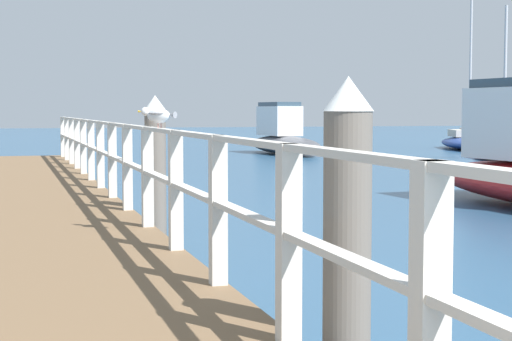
% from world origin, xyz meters
% --- Properties ---
extents(pier_deck, '(2.33, 24.70, 0.36)m').
position_xyz_m(pier_deck, '(0.00, 12.35, 0.18)').
color(pier_deck, brown).
rests_on(pier_deck, ground_plane).
extents(pier_railing, '(0.12, 23.22, 1.12)m').
position_xyz_m(pier_railing, '(1.08, 12.35, 1.05)').
color(pier_railing, beige).
rests_on(pier_railing, pier_deck).
extents(dock_piling_near, '(0.29, 0.29, 1.86)m').
position_xyz_m(dock_piling_near, '(1.46, 4.17, 0.94)').
color(dock_piling_near, '#6B6056').
rests_on(dock_piling_near, ground_plane).
extents(dock_piling_far, '(0.29, 0.29, 1.86)m').
position_xyz_m(dock_piling_far, '(1.46, 10.76, 0.94)').
color(dock_piling_far, '#6B6056').
rests_on(dock_piling_far, ground_plane).
extents(seagull_foreground, '(0.35, 0.38, 0.21)m').
position_xyz_m(seagull_foreground, '(1.08, 8.29, 1.61)').
color(seagull_foreground, white).
rests_on(seagull_foreground, pier_railing).
extents(boat_0, '(2.87, 4.73, 5.10)m').
position_xyz_m(boat_0, '(15.54, 24.71, 0.29)').
color(boat_0, red).
rests_on(boat_0, ground_plane).
extents(boat_4, '(2.03, 5.62, 1.96)m').
position_xyz_m(boat_4, '(9.62, 30.23, 0.65)').
color(boat_4, '#4C4C51').
rests_on(boat_4, ground_plane).
extents(boat_6, '(3.87, 6.26, 7.27)m').
position_xyz_m(boat_6, '(18.40, 31.78, 0.34)').
color(boat_6, navy).
rests_on(boat_6, ground_plane).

